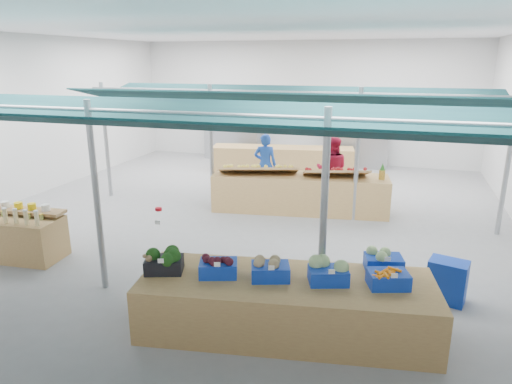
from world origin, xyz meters
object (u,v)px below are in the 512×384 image
veg_counter (286,305)px  fruit_counter (300,193)px  vendor_left (265,165)px  crate_stack (447,281)px  vendor_right (332,169)px  bottle_shelf (17,235)px

veg_counter → fruit_counter: fruit_counter is taller
vendor_left → veg_counter: bearing=100.6°
crate_stack → vendor_left: 6.34m
vendor_right → veg_counter: bearing=84.6°
crate_stack → vendor_left: (-4.26, 4.67, 0.51)m
crate_stack → vendor_left: vendor_left is taller
veg_counter → vendor_left: size_ratio=2.33×
bottle_shelf → veg_counter: bottle_shelf is taller
bottle_shelf → vendor_right: size_ratio=1.08×
fruit_counter → vendor_right: 1.31m
vendor_left → bottle_shelf: bearing=50.4°
bottle_shelf → vendor_left: 6.24m
crate_stack → vendor_right: 5.31m
bottle_shelf → crate_stack: bearing=0.1°
veg_counter → vendor_right: vendor_right is taller
bottle_shelf → fruit_counter: 6.12m
fruit_counter → vendor_left: 1.67m
vendor_right → bottle_shelf: bearing=38.3°
veg_counter → vendor_right: 6.21m
bottle_shelf → fruit_counter: bottle_shelf is taller
crate_stack → vendor_left: size_ratio=0.39×
crate_stack → vendor_right: size_ratio=0.39×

